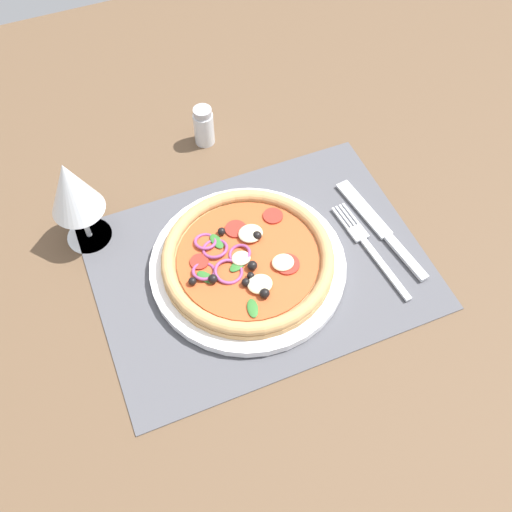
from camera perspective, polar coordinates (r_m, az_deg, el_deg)
The scene contains 8 objects.
ground_plane at distance 83.13cm, azimuth 0.33°, elevation -1.41°, with size 190.00×140.00×2.40cm, color brown.
placemat at distance 81.95cm, azimuth 0.33°, elevation -0.88°, with size 44.87×33.22×0.40cm, color #4C4C51.
plate at distance 80.64cm, azimuth -0.66°, elevation -1.19°, with size 26.85×26.85×1.34cm, color white.
pizza at distance 79.17cm, azimuth -0.71°, elevation -0.50°, with size 23.42×23.42×2.64cm.
fork at distance 84.83cm, azimuth 10.70°, elevation 1.04°, with size 3.08×18.06×0.44cm.
knife at distance 87.02cm, azimuth 11.87°, elevation 2.72°, with size 4.29×20.04×0.62cm.
wine_glass at distance 80.63cm, azimuth -17.38°, elevation 6.13°, with size 7.20×7.20×14.90cm.
pepper_shaker at distance 95.64cm, azimuth -5.07°, elevation 12.38°, with size 3.20×3.20×6.70cm.
Camera 1 is at (-17.52, -41.48, 68.67)cm, focal length 41.42 mm.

